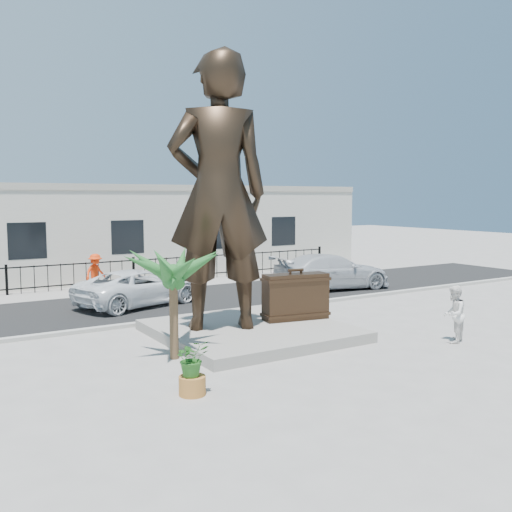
{
  "coord_description": "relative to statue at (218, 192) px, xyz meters",
  "views": [
    {
      "loc": [
        -9.12,
        -12.6,
        4.07
      ],
      "look_at": [
        0.0,
        2.0,
        2.3
      ],
      "focal_mm": 40.0,
      "sensor_mm": 36.0,
      "label": 1
    }
  ],
  "objects": [
    {
      "name": "ground",
      "position": [
        1.41,
        -1.76,
        -4.21
      ],
      "size": [
        100.0,
        100.0,
        0.0
      ],
      "primitive_type": "plane",
      "color": "#9E9991",
      "rests_on": "ground"
    },
    {
      "name": "street",
      "position": [
        1.41,
        6.24,
        -4.21
      ],
      "size": [
        40.0,
        7.0,
        0.01
      ],
      "primitive_type": "cube",
      "color": "black",
      "rests_on": "ground"
    },
    {
      "name": "curb",
      "position": [
        1.41,
        2.74,
        -4.15
      ],
      "size": [
        40.0,
        0.25,
        0.12
      ],
      "primitive_type": "cube",
      "color": "#A5A399",
      "rests_on": "ground"
    },
    {
      "name": "far_sidewalk",
      "position": [
        1.41,
        10.24,
        -4.2
      ],
      "size": [
        40.0,
        2.5,
        0.02
      ],
      "primitive_type": "cube",
      "color": "#9E9991",
      "rests_on": "ground"
    },
    {
      "name": "plinth",
      "position": [
        0.91,
        -0.26,
        -4.06
      ],
      "size": [
        5.2,
        5.2,
        0.3
      ],
      "primitive_type": "cube",
      "color": "gray",
      "rests_on": "ground"
    },
    {
      "name": "fence",
      "position": [
        1.41,
        11.04,
        -3.61
      ],
      "size": [
        22.0,
        0.1,
        1.2
      ],
      "primitive_type": "cube",
      "color": "black",
      "rests_on": "ground"
    },
    {
      "name": "building",
      "position": [
        1.41,
        15.24,
        -2.01
      ],
      "size": [
        28.0,
        7.0,
        4.4
      ],
      "primitive_type": "cube",
      "color": "silver",
      "rests_on": "ground"
    },
    {
      "name": "statue",
      "position": [
        0.0,
        0.0,
        0.0
      ],
      "size": [
        3.33,
        2.76,
        7.83
      ],
      "primitive_type": "imported",
      "rotation": [
        0.0,
        0.0,
        2.78
      ],
      "color": "black",
      "rests_on": "plinth"
    },
    {
      "name": "suitcase",
      "position": [
        2.57,
        -0.23,
        -3.2
      ],
      "size": [
        2.11,
        0.99,
        1.43
      ],
      "primitive_type": "cube",
      "rotation": [
        0.0,
        0.0,
        -0.18
      ],
      "color": "#322215",
      "rests_on": "plinth"
    },
    {
      "name": "tourist",
      "position": [
        5.36,
        -3.95,
        -3.4
      ],
      "size": [
        0.98,
        0.9,
        1.62
      ],
      "primitive_type": "imported",
      "rotation": [
        0.0,
        0.0,
        3.6
      ],
      "color": "white",
      "rests_on": "ground"
    },
    {
      "name": "car_white",
      "position": [
        -0.2,
        6.01,
        -3.52
      ],
      "size": [
        5.36,
        3.59,
        1.37
      ],
      "primitive_type": "imported",
      "rotation": [
        0.0,
        0.0,
        1.87
      ],
      "color": "white",
      "rests_on": "street"
    },
    {
      "name": "car_silver",
      "position": [
        8.46,
        5.18,
        -3.42
      ],
      "size": [
        5.64,
        3.0,
        1.56
      ],
      "primitive_type": "imported",
      "rotation": [
        0.0,
        0.0,
        1.41
      ],
      "color": "silver",
      "rests_on": "street"
    },
    {
      "name": "worker",
      "position": [
        -0.64,
        10.11,
        -3.38
      ],
      "size": [
        1.21,
        1.01,
        1.62
      ],
      "primitive_type": "imported",
      "rotation": [
        0.0,
        0.0,
        0.47
      ],
      "color": "#FF3A0D",
      "rests_on": "far_sidewalk"
    },
    {
      "name": "palm_tree",
      "position": [
        -1.99,
        -1.3,
        -4.21
      ],
      "size": [
        1.8,
        1.8,
        3.2
      ],
      "primitive_type": null,
      "color": "#1E5421",
      "rests_on": "ground"
    },
    {
      "name": "planter",
      "position": [
        -2.77,
        -3.96,
        -4.01
      ],
      "size": [
        0.56,
        0.56,
        0.4
      ],
      "primitive_type": "cylinder",
      "color": "#B06E2E",
      "rests_on": "ground"
    },
    {
      "name": "shrub",
      "position": [
        -2.77,
        -3.96,
        -3.43
      ],
      "size": [
        0.71,
        0.62,
        0.77
      ],
      "primitive_type": "imported",
      "rotation": [
        0.0,
        0.0,
        -0.03
      ],
      "color": "#26621F",
      "rests_on": "planter"
    }
  ]
}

